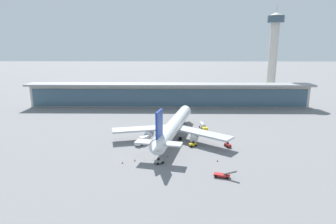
{
  "coord_description": "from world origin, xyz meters",
  "views": [
    {
      "loc": [
        1.9,
        -111.45,
        39.42
      ],
      "look_at": [
        0.0,
        20.72,
        8.15
      ],
      "focal_mm": 30.34,
      "sensor_mm": 36.0,
      "label": 1
    }
  ],
  "objects_px": {
    "safety_cone_alpha": "(168,156)",
    "safety_cone_charlie": "(135,160)",
    "airliner_on_stand": "(174,126)",
    "service_truck_near_nose_yellow": "(203,126)",
    "safety_cone_bravo": "(122,162)",
    "service_truck_under_wing_grey": "(159,161)",
    "control_tower": "(274,48)",
    "service_truck_by_tail_red": "(228,145)",
    "service_truck_on_taxiway_yellow": "(193,144)",
    "service_truck_at_far_stand_white": "(143,140)",
    "safety_cone_delta": "(217,161)",
    "service_truck_mid_apron_red": "(223,175)"
  },
  "relations": [
    {
      "from": "service_truck_on_taxiway_yellow",
      "to": "airliner_on_stand",
      "type": "bearing_deg",
      "value": 128.01
    },
    {
      "from": "service_truck_at_far_stand_white",
      "to": "safety_cone_bravo",
      "type": "relative_size",
      "value": 10.53
    },
    {
      "from": "service_truck_by_tail_red",
      "to": "service_truck_on_taxiway_yellow",
      "type": "bearing_deg",
      "value": 178.09
    },
    {
      "from": "airliner_on_stand",
      "to": "service_truck_by_tail_red",
      "type": "height_order",
      "value": "airliner_on_stand"
    },
    {
      "from": "service_truck_by_tail_red",
      "to": "service_truck_at_far_stand_white",
      "type": "bearing_deg",
      "value": 174.52
    },
    {
      "from": "service_truck_near_nose_yellow",
      "to": "control_tower",
      "type": "bearing_deg",
      "value": 55.34
    },
    {
      "from": "service_truck_mid_apron_red",
      "to": "service_truck_on_taxiway_yellow",
      "type": "relative_size",
      "value": 2.07
    },
    {
      "from": "control_tower",
      "to": "safety_cone_alpha",
      "type": "relative_size",
      "value": 96.9
    },
    {
      "from": "control_tower",
      "to": "service_truck_at_far_stand_white",
      "type": "bearing_deg",
      "value": -128.72
    },
    {
      "from": "service_truck_near_nose_yellow",
      "to": "safety_cone_charlie",
      "type": "distance_m",
      "value": 47.71
    },
    {
      "from": "service_truck_near_nose_yellow",
      "to": "control_tower",
      "type": "distance_m",
      "value": 113.58
    },
    {
      "from": "airliner_on_stand",
      "to": "service_truck_by_tail_red",
      "type": "xyz_separation_m",
      "value": [
        21.46,
        -10.17,
        -4.71
      ]
    },
    {
      "from": "service_truck_near_nose_yellow",
      "to": "control_tower",
      "type": "height_order",
      "value": "control_tower"
    },
    {
      "from": "safety_cone_alpha",
      "to": "service_truck_near_nose_yellow",
      "type": "bearing_deg",
      "value": 64.81
    },
    {
      "from": "service_truck_near_nose_yellow",
      "to": "service_truck_under_wing_grey",
      "type": "xyz_separation_m",
      "value": [
        -19.29,
        -40.85,
        -0.83
      ]
    },
    {
      "from": "airliner_on_stand",
      "to": "safety_cone_delta",
      "type": "distance_m",
      "value": 29.35
    },
    {
      "from": "safety_cone_bravo",
      "to": "service_truck_under_wing_grey",
      "type": "bearing_deg",
      "value": -0.19
    },
    {
      "from": "safety_cone_alpha",
      "to": "service_truck_by_tail_red",
      "type": "bearing_deg",
      "value": 24.24
    },
    {
      "from": "service_truck_mid_apron_red",
      "to": "safety_cone_delta",
      "type": "bearing_deg",
      "value": 88.29
    },
    {
      "from": "service_truck_under_wing_grey",
      "to": "service_truck_at_far_stand_white",
      "type": "xyz_separation_m",
      "value": [
        -7.36,
        19.86,
        0.82
      ]
    },
    {
      "from": "service_truck_on_taxiway_yellow",
      "to": "safety_cone_alpha",
      "type": "relative_size",
      "value": 4.74
    },
    {
      "from": "service_truck_under_wing_grey",
      "to": "service_truck_mid_apron_red",
      "type": "relative_size",
      "value": 0.48
    },
    {
      "from": "airliner_on_stand",
      "to": "service_truck_near_nose_yellow",
      "type": "distance_m",
      "value": 20.39
    },
    {
      "from": "airliner_on_stand",
      "to": "service_truck_on_taxiway_yellow",
      "type": "height_order",
      "value": "airliner_on_stand"
    },
    {
      "from": "service_truck_near_nose_yellow",
      "to": "safety_cone_alpha",
      "type": "relative_size",
      "value": 12.6
    },
    {
      "from": "control_tower",
      "to": "safety_cone_delta",
      "type": "xyz_separation_m",
      "value": [
        -60.46,
        -127.43,
        -36.73
      ]
    },
    {
      "from": "safety_cone_charlie",
      "to": "control_tower",
      "type": "bearing_deg",
      "value": 55.0
    },
    {
      "from": "service_truck_under_wing_grey",
      "to": "service_truck_on_taxiway_yellow",
      "type": "height_order",
      "value": "same"
    },
    {
      "from": "service_truck_under_wing_grey",
      "to": "control_tower",
      "type": "relative_size",
      "value": 0.05
    },
    {
      "from": "airliner_on_stand",
      "to": "service_truck_by_tail_red",
      "type": "bearing_deg",
      "value": -25.37
    },
    {
      "from": "airliner_on_stand",
      "to": "safety_cone_bravo",
      "type": "distance_m",
      "value": 32.44
    },
    {
      "from": "service_truck_at_far_stand_white",
      "to": "safety_cone_delta",
      "type": "height_order",
      "value": "service_truck_at_far_stand_white"
    },
    {
      "from": "airliner_on_stand",
      "to": "safety_cone_charlie",
      "type": "xyz_separation_m",
      "value": [
        -13.64,
        -24.63,
        -5.27
      ]
    },
    {
      "from": "safety_cone_alpha",
      "to": "service_truck_at_far_stand_white",
      "type": "bearing_deg",
      "value": 126.42
    },
    {
      "from": "service_truck_on_taxiway_yellow",
      "to": "safety_cone_delta",
      "type": "bearing_deg",
      "value": -62.99
    },
    {
      "from": "service_truck_near_nose_yellow",
      "to": "safety_cone_bravo",
      "type": "height_order",
      "value": "service_truck_near_nose_yellow"
    },
    {
      "from": "service_truck_under_wing_grey",
      "to": "safety_cone_alpha",
      "type": "distance_m",
      "value": 6.66
    },
    {
      "from": "safety_cone_alpha",
      "to": "safety_cone_charlie",
      "type": "bearing_deg",
      "value": -161.59
    },
    {
      "from": "safety_cone_bravo",
      "to": "safety_cone_delta",
      "type": "bearing_deg",
      "value": 3.79
    },
    {
      "from": "service_truck_mid_apron_red",
      "to": "service_truck_on_taxiway_yellow",
      "type": "distance_m",
      "value": 28.11
    },
    {
      "from": "service_truck_under_wing_grey",
      "to": "safety_cone_delta",
      "type": "xyz_separation_m",
      "value": [
        20.21,
        2.21,
        -0.56
      ]
    },
    {
      "from": "airliner_on_stand",
      "to": "service_truck_mid_apron_red",
      "type": "relative_size",
      "value": 9.58
    },
    {
      "from": "control_tower",
      "to": "service_truck_on_taxiway_yellow",
      "type": "bearing_deg",
      "value": -121.15
    },
    {
      "from": "safety_cone_bravo",
      "to": "airliner_on_stand",
      "type": "bearing_deg",
      "value": 56.64
    },
    {
      "from": "control_tower",
      "to": "safety_cone_charlie",
      "type": "distance_m",
      "value": 159.91
    },
    {
      "from": "airliner_on_stand",
      "to": "service_truck_mid_apron_red",
      "type": "distance_m",
      "value": 40.02
    },
    {
      "from": "safety_cone_alpha",
      "to": "safety_cone_charlie",
      "type": "relative_size",
      "value": 1.0
    },
    {
      "from": "service_truck_on_taxiway_yellow",
      "to": "safety_cone_alpha",
      "type": "bearing_deg",
      "value": -131.32
    },
    {
      "from": "service_truck_by_tail_red",
      "to": "control_tower",
      "type": "relative_size",
      "value": 0.05
    },
    {
      "from": "service_truck_mid_apron_red",
      "to": "safety_cone_delta",
      "type": "relative_size",
      "value": 9.84
    }
  ]
}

